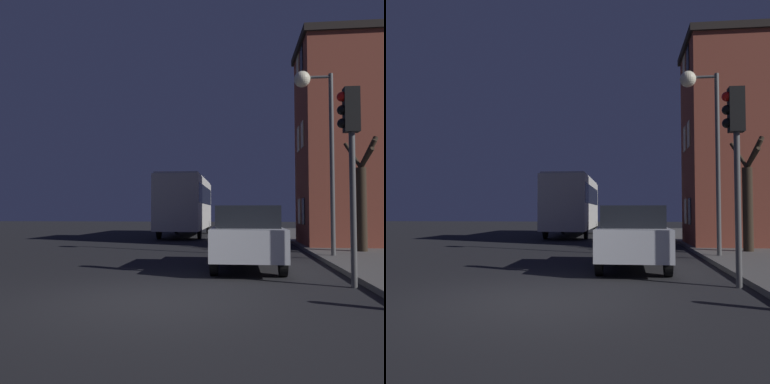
# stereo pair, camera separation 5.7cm
# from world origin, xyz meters

# --- Properties ---
(ground_plane) EXTENTS (120.00, 120.00, 0.00)m
(ground_plane) POSITION_xyz_m (0.00, 0.00, 0.00)
(ground_plane) COLOR black
(brick_building) EXTENTS (3.62, 4.21, 8.74)m
(brick_building) POSITION_xyz_m (5.86, 11.65, 4.52)
(brick_building) COLOR brown
(brick_building) RESTS_ON sidewalk
(streetlamp) EXTENTS (1.23, 0.52, 5.92)m
(streetlamp) POSITION_xyz_m (3.94, 6.80, 4.60)
(streetlamp) COLOR #4C4C4C
(streetlamp) RESTS_ON sidewalk
(traffic_light) EXTENTS (0.43, 0.24, 3.99)m
(traffic_light) POSITION_xyz_m (3.71, 1.64, 2.87)
(traffic_light) COLOR #4C4C4C
(traffic_light) RESTS_ON ground
(bare_tree) EXTENTS (1.20, 1.47, 4.08)m
(bare_tree) POSITION_xyz_m (5.80, 8.39, 2.06)
(bare_tree) COLOR #2D2319
(bare_tree) RESTS_ON sidewalk
(bus) EXTENTS (2.46, 10.06, 3.63)m
(bus) POSITION_xyz_m (-1.81, 19.63, 2.16)
(bus) COLOR beige
(bus) RESTS_ON ground
(car_near_lane) EXTENTS (1.77, 4.11, 1.65)m
(car_near_lane) POSITION_xyz_m (1.70, 4.24, 0.86)
(car_near_lane) COLOR #B7BABF
(car_near_lane) RESTS_ON ground
(car_mid_lane) EXTENTS (1.75, 4.12, 1.44)m
(car_mid_lane) POSITION_xyz_m (1.99, 12.81, 0.76)
(car_mid_lane) COLOR #B21E19
(car_mid_lane) RESTS_ON ground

